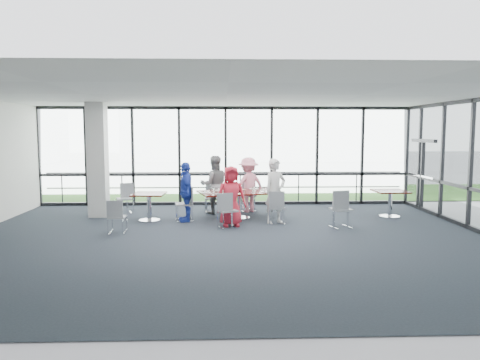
{
  "coord_description": "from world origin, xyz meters",
  "views": [
    {
      "loc": [
        -0.1,
        -10.22,
        2.41
      ],
      "look_at": [
        0.37,
        2.27,
        1.1
      ],
      "focal_mm": 35.0,
      "sensor_mm": 36.0,
      "label": 1
    }
  ],
  "objects_px": {
    "diner_near_right": "(275,191)",
    "chair_main_nl": "(228,211)",
    "chair_spare_lb": "(124,199)",
    "chair_spare_r": "(341,209)",
    "chair_main_fl": "(212,198)",
    "main_table": "(240,195)",
    "side_table_left": "(149,198)",
    "chair_spare_la": "(117,217)",
    "chair_main_nr": "(276,208)",
    "diner_far_left": "(214,185)",
    "diner_far_right": "(248,185)",
    "chair_main_fr": "(247,195)",
    "diner_end": "(186,192)",
    "chair_main_end": "(184,204)",
    "side_table_right": "(390,195)",
    "diner_near_left": "(231,196)",
    "structural_column": "(98,160)"
  },
  "relations": [
    {
      "from": "side_table_right",
      "to": "chair_main_end",
      "type": "xyz_separation_m",
      "value": [
        -5.75,
        -0.38,
        -0.18
      ]
    },
    {
      "from": "diner_far_left",
      "to": "side_table_left",
      "type": "bearing_deg",
      "value": 21.98
    },
    {
      "from": "diner_far_right",
      "to": "chair_spare_lb",
      "type": "height_order",
      "value": "diner_far_right"
    },
    {
      "from": "diner_far_left",
      "to": "diner_far_right",
      "type": "relative_size",
      "value": 1.04
    },
    {
      "from": "diner_near_right",
      "to": "chair_main_fl",
      "type": "height_order",
      "value": "diner_near_right"
    },
    {
      "from": "diner_end",
      "to": "chair_spare_r",
      "type": "relative_size",
      "value": 1.69
    },
    {
      "from": "chair_spare_lb",
      "to": "side_table_right",
      "type": "bearing_deg",
      "value": 155.24
    },
    {
      "from": "main_table",
      "to": "diner_far_left",
      "type": "xyz_separation_m",
      "value": [
        -0.71,
        0.81,
        0.2
      ]
    },
    {
      "from": "side_table_left",
      "to": "chair_main_nr",
      "type": "distance_m",
      "value": 3.42
    },
    {
      "from": "chair_main_fl",
      "to": "chair_main_fr",
      "type": "height_order",
      "value": "chair_main_fr"
    },
    {
      "from": "chair_main_nl",
      "to": "chair_spare_r",
      "type": "xyz_separation_m",
      "value": [
        2.82,
        -0.1,
        0.03
      ]
    },
    {
      "from": "chair_spare_lb",
      "to": "chair_spare_r",
      "type": "relative_size",
      "value": 0.91
    },
    {
      "from": "chair_spare_r",
      "to": "chair_main_end",
      "type": "bearing_deg",
      "value": 149.07
    },
    {
      "from": "side_table_left",
      "to": "side_table_right",
      "type": "height_order",
      "value": "same"
    },
    {
      "from": "chair_main_end",
      "to": "chair_spare_lb",
      "type": "height_order",
      "value": "chair_main_end"
    },
    {
      "from": "diner_end",
      "to": "diner_far_left",
      "type": "bearing_deg",
      "value": 138.15
    },
    {
      "from": "structural_column",
      "to": "diner_near_right",
      "type": "xyz_separation_m",
      "value": [
        4.87,
        -1.16,
        -0.75
      ]
    },
    {
      "from": "chair_main_fr",
      "to": "chair_spare_la",
      "type": "xyz_separation_m",
      "value": [
        -3.21,
        -3.01,
        -0.08
      ]
    },
    {
      "from": "diner_near_right",
      "to": "chair_main_nl",
      "type": "relative_size",
      "value": 1.94
    },
    {
      "from": "chair_main_nr",
      "to": "chair_spare_la",
      "type": "xyz_separation_m",
      "value": [
        -3.89,
        -1.05,
        -0.03
      ]
    },
    {
      "from": "diner_near_left",
      "to": "chair_main_fl",
      "type": "relative_size",
      "value": 1.82
    },
    {
      "from": "main_table",
      "to": "chair_main_end",
      "type": "distance_m",
      "value": 1.55
    },
    {
      "from": "chair_main_fl",
      "to": "chair_spare_lb",
      "type": "distance_m",
      "value": 2.58
    },
    {
      "from": "diner_end",
      "to": "side_table_right",
      "type": "bearing_deg",
      "value": 84.13
    },
    {
      "from": "diner_far_left",
      "to": "chair_spare_lb",
      "type": "bearing_deg",
      "value": -12.73
    },
    {
      "from": "structural_column",
      "to": "diner_near_right",
      "type": "bearing_deg",
      "value": -13.43
    },
    {
      "from": "diner_far_right",
      "to": "chair_spare_r",
      "type": "xyz_separation_m",
      "value": [
        2.18,
        -2.43,
        -0.35
      ]
    },
    {
      "from": "structural_column",
      "to": "chair_spare_la",
      "type": "height_order",
      "value": "structural_column"
    },
    {
      "from": "diner_near_right",
      "to": "diner_end",
      "type": "height_order",
      "value": "diner_near_right"
    },
    {
      "from": "diner_far_right",
      "to": "chair_main_nr",
      "type": "relative_size",
      "value": 1.93
    },
    {
      "from": "chair_main_nl",
      "to": "chair_main_fr",
      "type": "bearing_deg",
      "value": 55.39
    },
    {
      "from": "chair_main_fl",
      "to": "diner_far_right",
      "type": "bearing_deg",
      "value": 179.65
    },
    {
      "from": "diner_near_right",
      "to": "chair_spare_la",
      "type": "distance_m",
      "value": 4.04
    },
    {
      "from": "main_table",
      "to": "diner_near_right",
      "type": "relative_size",
      "value": 1.43
    },
    {
      "from": "chair_main_nr",
      "to": "chair_spare_la",
      "type": "distance_m",
      "value": 4.03
    },
    {
      "from": "chair_spare_la",
      "to": "chair_spare_r",
      "type": "relative_size",
      "value": 0.84
    },
    {
      "from": "side_table_left",
      "to": "chair_spare_la",
      "type": "xyz_separation_m",
      "value": [
        -0.51,
        -1.55,
        -0.23
      ]
    },
    {
      "from": "diner_near_left",
      "to": "chair_main_nr",
      "type": "relative_size",
      "value": 1.81
    },
    {
      "from": "diner_far_left",
      "to": "chair_spare_r",
      "type": "distance_m",
      "value": 3.9
    },
    {
      "from": "diner_far_left",
      "to": "diner_far_right",
      "type": "distance_m",
      "value": 1.04
    },
    {
      "from": "side_table_left",
      "to": "diner_near_right",
      "type": "distance_m",
      "value": 3.39
    },
    {
      "from": "structural_column",
      "to": "chair_main_nr",
      "type": "distance_m",
      "value": 5.18
    },
    {
      "from": "chair_spare_lb",
      "to": "chair_main_nr",
      "type": "bearing_deg",
      "value": 140.12
    },
    {
      "from": "chair_main_fr",
      "to": "chair_main_nr",
      "type": "bearing_deg",
      "value": 88.08
    },
    {
      "from": "diner_near_left",
      "to": "chair_spare_lb",
      "type": "bearing_deg",
      "value": 139.53
    },
    {
      "from": "diner_far_right",
      "to": "chair_spare_la",
      "type": "bearing_deg",
      "value": 13.56
    },
    {
      "from": "diner_near_left",
      "to": "chair_main_nl",
      "type": "xyz_separation_m",
      "value": [
        -0.09,
        -0.25,
        -0.33
      ]
    },
    {
      "from": "side_table_right",
      "to": "chair_main_fl",
      "type": "height_order",
      "value": "chair_main_fl"
    },
    {
      "from": "structural_column",
      "to": "diner_far_left",
      "type": "relative_size",
      "value": 1.89
    },
    {
      "from": "structural_column",
      "to": "chair_main_fr",
      "type": "distance_m",
      "value": 4.43
    }
  ]
}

